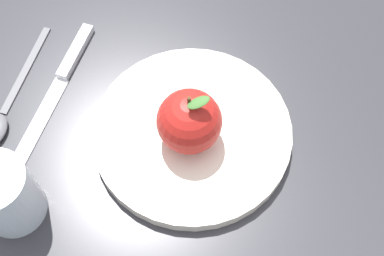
{
  "coord_description": "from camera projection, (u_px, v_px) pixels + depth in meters",
  "views": [
    {
      "loc": [
        0.12,
        -0.27,
        0.52
      ],
      "look_at": [
        0.02,
        -0.01,
        0.02
      ],
      "focal_mm": 47.23,
      "sensor_mm": 36.0,
      "label": 1
    }
  ],
  "objects": [
    {
      "name": "knife",
      "position": [
        60.0,
        81.0,
        0.62
      ],
      "size": [
        0.03,
        0.22,
        0.01
      ],
      "color": "silver",
      "rests_on": "ground_plane"
    },
    {
      "name": "cup",
      "position": [
        3.0,
        193.0,
        0.51
      ],
      "size": [
        0.07,
        0.07,
        0.08
      ],
      "color": "silver",
      "rests_on": "ground_plane"
    },
    {
      "name": "ground_plane",
      "position": [
        181.0,
        121.0,
        0.6
      ],
      "size": [
        2.4,
        2.4,
        0.0
      ],
      "primitive_type": "plane",
      "color": "#2D2D33"
    },
    {
      "name": "dinner_plate",
      "position": [
        192.0,
        132.0,
        0.58
      ],
      "size": [
        0.23,
        0.23,
        0.02
      ],
      "color": "silver",
      "rests_on": "ground_plane"
    },
    {
      "name": "spoon",
      "position": [
        0.0,
        116.0,
        0.6
      ],
      "size": [
        0.04,
        0.18,
        0.01
      ],
      "color": "#59595E",
      "rests_on": "ground_plane"
    },
    {
      "name": "apple",
      "position": [
        189.0,
        121.0,
        0.54
      ],
      "size": [
        0.07,
        0.07,
        0.08
      ],
      "color": "#B21E19",
      "rests_on": "dinner_plate"
    }
  ]
}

